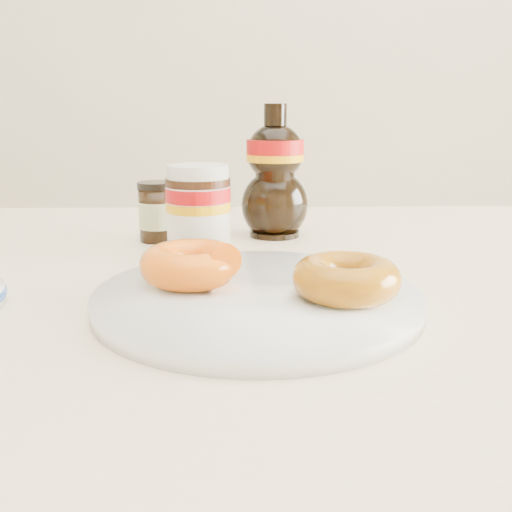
{
  "coord_description": "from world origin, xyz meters",
  "views": [
    {
      "loc": [
        -0.06,
        -0.51,
        0.93
      ],
      "look_at": [
        -0.04,
        0.05,
        0.79
      ],
      "focal_mm": 40.0,
      "sensor_mm": 36.0,
      "label": 1
    }
  ],
  "objects_px": {
    "dining_table": "(291,344)",
    "syrup_bottle": "(275,172)",
    "nutella_jar": "(198,207)",
    "donut_whole": "(346,278)",
    "donut_bitten": "(192,264)",
    "plate": "(257,297)",
    "dark_jar": "(157,212)"
  },
  "relations": [
    {
      "from": "dining_table",
      "to": "syrup_bottle",
      "type": "height_order",
      "value": "syrup_bottle"
    },
    {
      "from": "donut_whole",
      "to": "donut_bitten",
      "type": "bearing_deg",
      "value": 160.73
    },
    {
      "from": "dining_table",
      "to": "syrup_bottle",
      "type": "relative_size",
      "value": 7.54
    },
    {
      "from": "donut_whole",
      "to": "syrup_bottle",
      "type": "height_order",
      "value": "syrup_bottle"
    },
    {
      "from": "dark_jar",
      "to": "donut_whole",
      "type": "bearing_deg",
      "value": -54.62
    },
    {
      "from": "plate",
      "to": "syrup_bottle",
      "type": "height_order",
      "value": "syrup_bottle"
    },
    {
      "from": "donut_bitten",
      "to": "dark_jar",
      "type": "xyz_separation_m",
      "value": [
        -0.07,
        0.25,
        0.01
      ]
    },
    {
      "from": "dining_table",
      "to": "donut_bitten",
      "type": "relative_size",
      "value": 13.83
    },
    {
      "from": "nutella_jar",
      "to": "dining_table",
      "type": "bearing_deg",
      "value": -39.86
    },
    {
      "from": "donut_whole",
      "to": "dining_table",
      "type": "bearing_deg",
      "value": 107.01
    },
    {
      "from": "dining_table",
      "to": "donut_whole",
      "type": "distance_m",
      "value": 0.17
    },
    {
      "from": "dining_table",
      "to": "dark_jar",
      "type": "relative_size",
      "value": 17.1
    },
    {
      "from": "nutella_jar",
      "to": "syrup_bottle",
      "type": "distance_m",
      "value": 0.15
    },
    {
      "from": "donut_whole",
      "to": "dark_jar",
      "type": "bearing_deg",
      "value": 125.38
    },
    {
      "from": "donut_bitten",
      "to": "nutella_jar",
      "type": "distance_m",
      "value": 0.17
    },
    {
      "from": "dining_table",
      "to": "donut_whole",
      "type": "xyz_separation_m",
      "value": [
        0.04,
        -0.12,
        0.12
      ]
    },
    {
      "from": "dining_table",
      "to": "donut_bitten",
      "type": "xyz_separation_m",
      "value": [
        -0.1,
        -0.07,
        0.12
      ]
    },
    {
      "from": "dining_table",
      "to": "dark_jar",
      "type": "bearing_deg",
      "value": 134.86
    },
    {
      "from": "dining_table",
      "to": "syrup_bottle",
      "type": "bearing_deg",
      "value": 92.37
    },
    {
      "from": "plate",
      "to": "nutella_jar",
      "type": "height_order",
      "value": "nutella_jar"
    },
    {
      "from": "plate",
      "to": "donut_whole",
      "type": "distance_m",
      "value": 0.08
    },
    {
      "from": "nutella_jar",
      "to": "dark_jar",
      "type": "xyz_separation_m",
      "value": [
        -0.06,
        0.08,
        -0.02
      ]
    },
    {
      "from": "donut_bitten",
      "to": "dark_jar",
      "type": "height_order",
      "value": "dark_jar"
    },
    {
      "from": "donut_whole",
      "to": "dark_jar",
      "type": "distance_m",
      "value": 0.36
    },
    {
      "from": "dining_table",
      "to": "donut_whole",
      "type": "bearing_deg",
      "value": -72.99
    },
    {
      "from": "donut_bitten",
      "to": "donut_whole",
      "type": "distance_m",
      "value": 0.15
    },
    {
      "from": "plate",
      "to": "syrup_bottle",
      "type": "relative_size",
      "value": 1.64
    },
    {
      "from": "donut_bitten",
      "to": "nutella_jar",
      "type": "height_order",
      "value": "nutella_jar"
    },
    {
      "from": "plate",
      "to": "donut_whole",
      "type": "height_order",
      "value": "donut_whole"
    },
    {
      "from": "donut_bitten",
      "to": "nutella_jar",
      "type": "bearing_deg",
      "value": 70.85
    },
    {
      "from": "syrup_bottle",
      "to": "dark_jar",
      "type": "relative_size",
      "value": 2.27
    },
    {
      "from": "dining_table",
      "to": "nutella_jar",
      "type": "distance_m",
      "value": 0.2
    }
  ]
}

